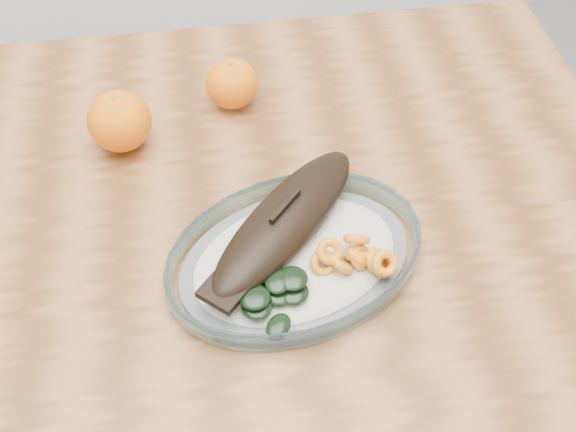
{
  "coord_description": "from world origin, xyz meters",
  "views": [
    {
      "loc": [
        0.02,
        -0.65,
        1.46
      ],
      "look_at": [
        0.11,
        -0.05,
        0.77
      ],
      "focal_mm": 45.0,
      "sensor_mm": 36.0,
      "label": 1
    }
  ],
  "objects_px": {
    "dining_table": "(206,250)",
    "plated_meal": "(295,252)",
    "orange_left": "(119,121)",
    "orange_right": "(232,84)"
  },
  "relations": [
    {
      "from": "dining_table",
      "to": "plated_meal",
      "type": "bearing_deg",
      "value": -45.52
    },
    {
      "from": "dining_table",
      "to": "plated_meal",
      "type": "relative_size",
      "value": 1.64
    },
    {
      "from": "orange_left",
      "to": "orange_right",
      "type": "xyz_separation_m",
      "value": [
        0.16,
        0.07,
        -0.01
      ]
    },
    {
      "from": "plated_meal",
      "to": "orange_right",
      "type": "height_order",
      "value": "plated_meal"
    },
    {
      "from": "dining_table",
      "to": "plated_meal",
      "type": "distance_m",
      "value": 0.2
    },
    {
      "from": "orange_right",
      "to": "plated_meal",
      "type": "bearing_deg",
      "value": -81.55
    },
    {
      "from": "orange_left",
      "to": "orange_right",
      "type": "height_order",
      "value": "orange_left"
    },
    {
      "from": "dining_table",
      "to": "orange_left",
      "type": "bearing_deg",
      "value": 126.85
    },
    {
      "from": "dining_table",
      "to": "orange_right",
      "type": "distance_m",
      "value": 0.25
    },
    {
      "from": "dining_table",
      "to": "plated_meal",
      "type": "xyz_separation_m",
      "value": [
        0.11,
        -0.11,
        0.12
      ]
    }
  ]
}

